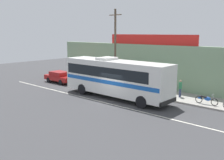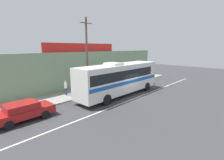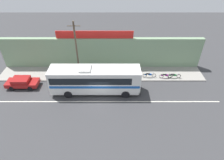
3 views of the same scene
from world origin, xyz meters
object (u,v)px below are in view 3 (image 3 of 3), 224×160
object	(u,v)px
pedestrian_far_left	(130,69)
parked_car	(23,82)
utility_pole	(78,52)
pedestrian_by_curb	(96,68)
intercity_bus	(95,79)
pedestrian_far_right	(68,68)
motorcycle_purple	(150,75)
motorcycle_blue	(175,76)
motorcycle_green	(167,76)

from	to	relation	value
pedestrian_far_left	parked_car	bearing A→B (deg)	-169.24
utility_pole	pedestrian_by_curb	bearing A→B (deg)	32.87
intercity_bus	pedestrian_far_left	world-z (taller)	intercity_bus
pedestrian_by_curb	pedestrian_far_right	bearing A→B (deg)	-179.40
motorcycle_purple	intercity_bus	bearing A→B (deg)	-158.39
pedestrian_far_right	motorcycle_purple	bearing A→B (deg)	-5.03
utility_pole	pedestrian_far_right	size ratio (longest dim) A/B	5.06
pedestrian_far_right	motorcycle_blue	bearing A→B (deg)	-4.48
utility_pole	motorcycle_purple	distance (m)	10.70
intercity_bus	pedestrian_far_left	size ratio (longest dim) A/B	6.95
utility_pole	motorcycle_green	xyz separation A→B (m)	(12.33, 0.08, -3.90)
intercity_bus	pedestrian_far_left	distance (m)	6.20
intercity_bus	pedestrian_far_right	bearing A→B (deg)	137.21
intercity_bus	pedestrian_far_left	bearing A→B (deg)	38.86
utility_pole	motorcycle_green	size ratio (longest dim) A/B	4.36
intercity_bus	motorcycle_blue	world-z (taller)	intercity_bus
motorcycle_purple	motorcycle_green	bearing A→B (deg)	-4.30
intercity_bus	pedestrian_far_right	distance (m)	6.06
utility_pole	parked_car	bearing A→B (deg)	-167.32
utility_pole	motorcycle_blue	size ratio (longest dim) A/B	4.27
parked_car	motorcycle_green	world-z (taller)	parked_car
parked_car	motorcycle_purple	size ratio (longest dim) A/B	2.17
parked_car	pedestrian_far_left	bearing A→B (deg)	10.76
parked_car	motorcycle_green	bearing A→B (deg)	5.13
motorcycle_purple	pedestrian_by_curb	distance (m)	7.96
utility_pole	pedestrian_by_curb	world-z (taller)	utility_pole
intercity_bus	motorcycle_green	world-z (taller)	intercity_bus
parked_car	pedestrian_by_curb	size ratio (longest dim) A/B	2.69
pedestrian_by_curb	motorcycle_purple	bearing A→B (deg)	-7.95
pedestrian_far_left	intercity_bus	bearing A→B (deg)	-141.14
motorcycle_purple	pedestrian_far_left	distance (m)	2.99
intercity_bus	motorcycle_blue	distance (m)	11.58
utility_pole	pedestrian_far_left	xyz separation A→B (m)	(7.14, 1.09, -3.38)
motorcycle_green	motorcycle_blue	bearing A→B (deg)	0.76
pedestrian_far_right	pedestrian_by_curb	xyz separation A→B (m)	(4.12, 0.04, -0.05)
parked_car	pedestrian_by_curb	bearing A→B (deg)	17.56
motorcycle_blue	pedestrian_far_right	bearing A→B (deg)	175.52
intercity_bus	motorcycle_blue	xyz separation A→B (m)	(11.13, 2.85, -1.50)
motorcycle_blue	pedestrian_far_left	bearing A→B (deg)	171.11
parked_car	motorcycle_blue	distance (m)	21.15
pedestrian_far_left	pedestrian_by_curb	bearing A→B (deg)	176.98
motorcycle_green	motorcycle_purple	size ratio (longest dim) A/B	0.98
intercity_bus	motorcycle_purple	xyz separation A→B (m)	(7.59, 3.01, -1.50)
motorcycle_purple	pedestrian_far_right	bearing A→B (deg)	174.97
pedestrian_far_right	pedestrian_by_curb	world-z (taller)	pedestrian_far_right
motorcycle_green	motorcycle_blue	distance (m)	1.17
intercity_bus	parked_car	distance (m)	10.08
parked_car	pedestrian_far_right	bearing A→B (deg)	28.53
intercity_bus	utility_pole	bearing A→B (deg)	130.75
motorcycle_blue	pedestrian_by_curb	world-z (taller)	pedestrian_by_curb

